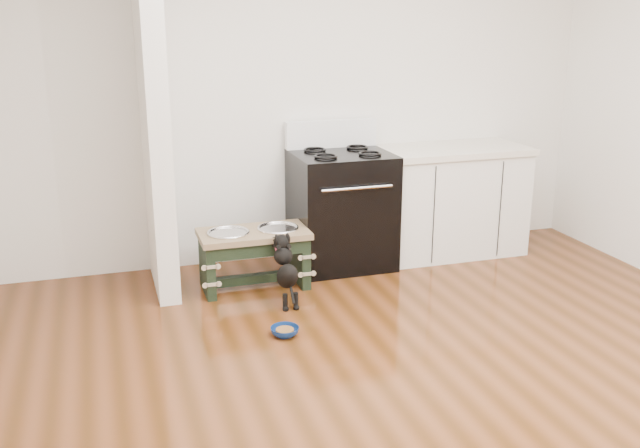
{
  "coord_description": "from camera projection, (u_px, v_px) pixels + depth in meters",
  "views": [
    {
      "loc": [
        -1.57,
        -3.04,
        1.99
      ],
      "look_at": [
        -0.12,
        1.56,
        0.55
      ],
      "focal_mm": 40.0,
      "sensor_mm": 36.0,
      "label": 1
    }
  ],
  "objects": [
    {
      "name": "puppy",
      "position": [
        286.0,
        268.0,
        4.98
      ],
      "size": [
        0.14,
        0.41,
        0.49
      ],
      "color": "black",
      "rests_on": "ground"
    },
    {
      "name": "floor_bowl",
      "position": [
        285.0,
        331.0,
        4.54
      ],
      "size": [
        0.22,
        0.22,
        0.06
      ],
      "rotation": [
        0.0,
        0.0,
        0.25
      ],
      "color": "navy",
      "rests_on": "ground"
    },
    {
      "name": "room_shell",
      "position": [
        445.0,
        93.0,
        3.33
      ],
      "size": [
        5.0,
        5.0,
        5.0
      ],
      "color": "silver",
      "rests_on": "ground"
    },
    {
      "name": "oven_range",
      "position": [
        341.0,
        208.0,
        5.71
      ],
      "size": [
        0.76,
        0.69,
        1.14
      ],
      "color": "black",
      "rests_on": "ground"
    },
    {
      "name": "partition_wall",
      "position": [
        153.0,
        106.0,
        4.99
      ],
      "size": [
        0.15,
        0.8,
        2.7
      ],
      "primitive_type": "cube",
      "color": "silver",
      "rests_on": "ground"
    },
    {
      "name": "cabinet_run",
      "position": [
        450.0,
        201.0,
        6.01
      ],
      "size": [
        1.24,
        0.64,
        0.91
      ],
      "color": "silver",
      "rests_on": "ground"
    },
    {
      "name": "dog_feeder",
      "position": [
        254.0,
        248.0,
        5.26
      ],
      "size": [
        0.8,
        0.43,
        0.46
      ],
      "color": "black",
      "rests_on": "ground"
    },
    {
      "name": "ground",
      "position": [
        429.0,
        400.0,
        3.8
      ],
      "size": [
        5.0,
        5.0,
        0.0
      ],
      "primitive_type": "plane",
      "color": "#45240C",
      "rests_on": "ground"
    }
  ]
}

